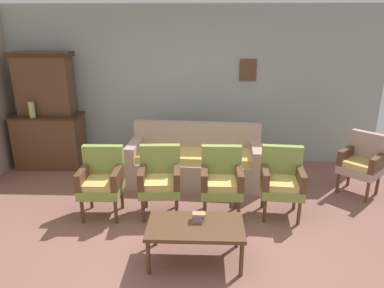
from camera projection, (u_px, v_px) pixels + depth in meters
The scene contains 13 objects.
ground_plane at pixel (188, 243), 4.02m from camera, with size 7.68×7.68×0.00m, color #84564C.
wall_back_with_decor at pixel (195, 87), 6.07m from camera, with size 6.40×0.09×2.70m.
side_cabinet at pixel (50, 141), 6.08m from camera, with size 1.16×0.55×0.93m.
cabinet_upper_hutch at pixel (44, 83), 5.83m from camera, with size 0.99×0.38×1.03m.
vase_on_cabinet at pixel (32, 110), 5.71m from camera, with size 0.10×0.10×0.26m, color #A3B665.
floral_couch at pixel (195, 162), 5.50m from camera, with size 2.08×0.93×0.90m.
armchair_near_cabinet at pixel (102, 179), 4.49m from camera, with size 0.53×0.50×0.90m.
armchair_near_couch_end at pixel (160, 178), 4.52m from camera, with size 0.55×0.52×0.90m.
armchair_row_middle at pixel (222, 179), 4.49m from camera, with size 0.52×0.49×0.90m.
armchair_by_doorway at pixel (282, 179), 4.49m from camera, with size 0.56×0.54×0.90m.
wingback_chair_by_fireplace at pixel (363, 161), 5.07m from camera, with size 0.71×0.71×0.90m.
coffee_table at pixel (195, 229), 3.62m from camera, with size 1.00×0.56×0.42m.
book_stack_on_table at pixel (198, 217), 3.66m from camera, with size 0.14×0.11×0.10m.
Camera 1 is at (0.17, -3.43, 2.38)m, focal length 32.78 mm.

